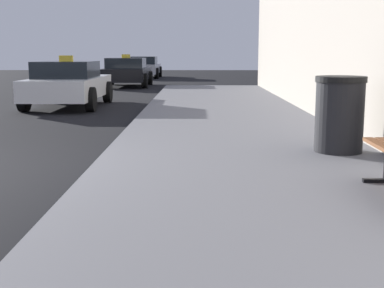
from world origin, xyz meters
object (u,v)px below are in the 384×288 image
(car_white, at_px, (68,84))
(car_silver, at_px, (144,67))
(car_black, at_px, (127,72))
(trash_bin, at_px, (340,114))

(car_white, distance_m, car_silver, 17.47)
(car_black, bearing_deg, car_silver, 90.30)
(trash_bin, distance_m, car_white, 9.45)
(trash_bin, height_order, car_black, car_black)
(car_black, xyz_separation_m, car_silver, (-0.04, 8.37, -0.00))
(car_black, distance_m, car_silver, 8.37)
(car_white, xyz_separation_m, car_black, (0.45, 9.10, 0.00))
(car_silver, bearing_deg, car_black, -89.70)
(car_black, height_order, car_silver, car_black)
(trash_bin, relative_size, car_silver, 0.23)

